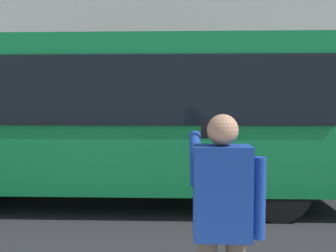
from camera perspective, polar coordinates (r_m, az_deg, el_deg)
ground_plane at (r=7.60m, az=5.80°, el=-10.84°), size 60.00×60.00×0.00m
red_bus at (r=7.16m, az=-9.76°, el=1.85°), size 9.05×2.54×3.08m
pedestrian_photographer at (r=2.73m, az=8.32°, el=-13.22°), size 0.53×0.52×1.70m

